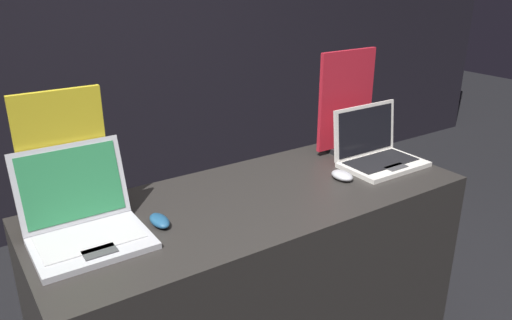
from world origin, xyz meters
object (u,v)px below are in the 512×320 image
object	(u,v)px
laptop_front	(84,219)
mouse_back	(342,175)
mouse_front	(160,221)
laptop_back	(376,151)
promo_stand_front	(64,160)
promo_stand_back	(346,104)

from	to	relation	value
laptop_front	mouse_back	bearing A→B (deg)	-6.21
mouse_front	laptop_back	bearing A→B (deg)	-0.07
mouse_front	promo_stand_front	distance (m)	0.38
promo_stand_front	laptop_back	world-z (taller)	promo_stand_front
mouse_front	promo_stand_back	xyz separation A→B (m)	(1.05, 0.21, 0.21)
promo_stand_front	laptop_back	bearing A→B (deg)	-9.99
promo_stand_front	mouse_back	distance (m)	1.09
laptop_front	mouse_back	distance (m)	1.04
mouse_front	mouse_back	size ratio (longest dim) A/B	1.06
mouse_back	laptop_front	bearing A→B (deg)	173.79
promo_stand_back	mouse_front	bearing A→B (deg)	-168.63
laptop_back	promo_stand_back	world-z (taller)	promo_stand_back
promo_stand_front	mouse_back	bearing A→B (deg)	-15.17
promo_stand_front	laptop_front	bearing A→B (deg)	-90.00
mouse_front	promo_stand_front	xyz separation A→B (m)	(-0.24, 0.22, 0.20)
laptop_front	promo_stand_back	size ratio (longest dim) A/B	0.74
mouse_front	laptop_back	world-z (taller)	laptop_back
mouse_front	laptop_back	xyz separation A→B (m)	(1.05, -0.00, 0.04)
laptop_front	mouse_front	size ratio (longest dim) A/B	3.18
mouse_front	promo_stand_back	bearing A→B (deg)	11.37
mouse_front	mouse_back	world-z (taller)	mouse_back
laptop_front	mouse_back	world-z (taller)	laptop_front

